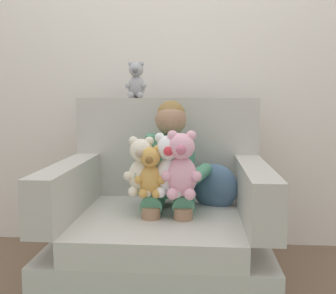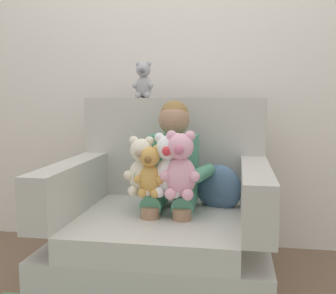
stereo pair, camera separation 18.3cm
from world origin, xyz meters
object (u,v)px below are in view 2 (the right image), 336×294
(plush_honey, at_px, (150,172))
(throw_pillow, at_px, (219,188))
(plush_grey_on_backrest, at_px, (144,81))
(plush_white, at_px, (169,167))
(plush_pink, at_px, (180,167))
(seated_child, at_px, (172,170))
(armchair, at_px, (164,226))
(plush_cream, at_px, (142,167))

(plush_honey, height_order, throw_pillow, plush_honey)
(throw_pillow, bearing_deg, plush_grey_on_backrest, 154.61)
(plush_white, bearing_deg, plush_pink, -21.89)
(plush_honey, distance_m, throw_pillow, 0.45)
(seated_child, bearing_deg, throw_pillow, 24.29)
(seated_child, bearing_deg, plush_grey_on_backrest, 127.27)
(seated_child, relative_size, throw_pillow, 3.17)
(armchair, distance_m, seated_child, 0.31)
(plush_cream, bearing_deg, plush_pink, 7.16)
(plush_honey, relative_size, plush_pink, 0.78)
(plush_white, height_order, plush_grey_on_backrest, plush_grey_on_backrest)
(seated_child, xyz_separation_m, throw_pillow, (0.24, 0.10, -0.11))
(plush_white, xyz_separation_m, throw_pillow, (0.24, 0.25, -0.16))
(seated_child, xyz_separation_m, plush_white, (0.01, -0.16, 0.04))
(plush_white, distance_m, throw_pillow, 0.38)
(plush_grey_on_backrest, bearing_deg, plush_honey, -90.96)
(seated_child, height_order, plush_grey_on_backrest, plush_grey_on_backrest)
(plush_cream, height_order, plush_grey_on_backrest, plush_grey_on_backrest)
(plush_honey, bearing_deg, plush_pink, 5.73)
(plush_white, bearing_deg, seated_child, 96.14)
(seated_child, relative_size, plush_white, 2.61)
(plush_pink, bearing_deg, armchair, 111.83)
(armchair, distance_m, plush_white, 0.37)
(plush_pink, relative_size, plush_cream, 1.12)
(plush_honey, bearing_deg, plush_cream, 154.49)
(plush_honey, distance_m, plush_grey_on_backrest, 0.70)
(plush_pink, bearing_deg, seated_child, 97.36)
(seated_child, bearing_deg, armchair, -140.93)
(armchair, relative_size, plush_white, 3.44)
(plush_white, bearing_deg, throw_pillow, 50.50)
(plush_white, bearing_deg, plush_honey, -163.47)
(plush_honey, height_order, plush_cream, plush_cream)
(plush_cream, xyz_separation_m, throw_pillow, (0.38, 0.24, -0.15))
(plush_pink, relative_size, plush_white, 1.05)
(plush_cream, xyz_separation_m, plush_grey_on_backrest, (-0.09, 0.47, 0.45))
(plush_pink, xyz_separation_m, plush_grey_on_backrest, (-0.30, 0.51, 0.43))
(seated_child, relative_size, plush_cream, 2.79)
(plush_grey_on_backrest, bearing_deg, plush_pink, -76.64)
(plush_cream, distance_m, plush_white, 0.14)
(plush_pink, distance_m, plush_grey_on_backrest, 0.73)
(plush_pink, xyz_separation_m, plush_white, (-0.06, 0.03, -0.01))
(plush_pink, xyz_separation_m, plush_cream, (-0.20, 0.04, -0.02))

